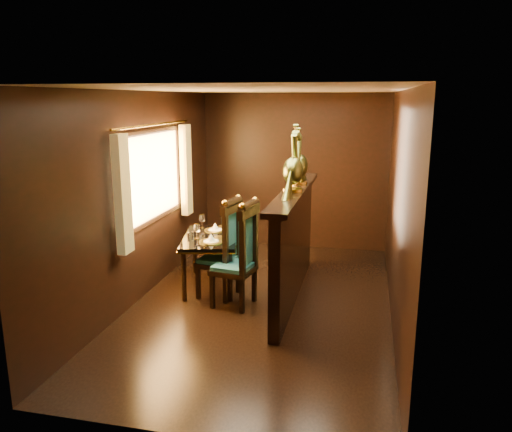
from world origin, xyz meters
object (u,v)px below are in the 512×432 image
object	(u,v)px
dining_table	(210,241)
chair_left	(243,252)
peacock_left	(293,159)
peacock_right	(300,156)
chair_right	(227,246)

from	to	relation	value
dining_table	chair_left	size ratio (longest dim) A/B	0.98
chair_left	dining_table	bearing A→B (deg)	145.36
peacock_left	peacock_right	size ratio (longest dim) A/B	1.07
chair_left	peacock_right	world-z (taller)	peacock_right
dining_table	peacock_right	world-z (taller)	peacock_right
peacock_left	peacock_right	world-z (taller)	peacock_left
dining_table	chair_left	world-z (taller)	chair_left
peacock_left	dining_table	bearing A→B (deg)	165.12
dining_table	chair_left	distance (m)	0.80
dining_table	chair_right	xyz separation A→B (m)	(0.31, -0.32, 0.05)
dining_table	peacock_right	size ratio (longest dim) A/B	1.79
peacock_left	peacock_right	xyz separation A→B (m)	(0.00, 0.54, -0.02)
dining_table	chair_right	size ratio (longest dim) A/B	1.00
peacock_left	chair_right	bearing A→B (deg)	-178.35
chair_left	peacock_right	bearing A→B (deg)	65.50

